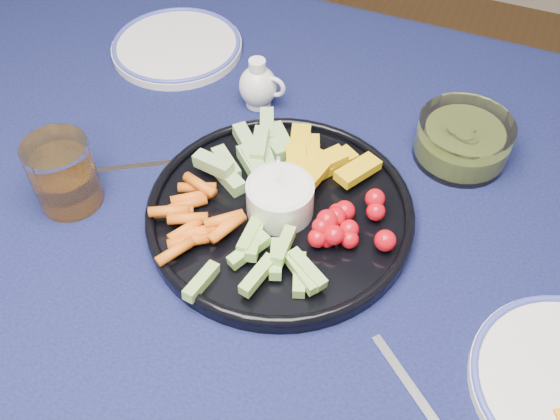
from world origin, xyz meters
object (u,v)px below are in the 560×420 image
at_px(crudite_platter, 279,207).
at_px(juice_tumbler, 65,177).
at_px(dining_table, 246,242).
at_px(creamer_pitcher, 258,86).
at_px(pickle_bowl, 462,141).
at_px(side_plate_extra, 177,46).

bearing_deg(crudite_platter, juice_tumbler, -163.50).
bearing_deg(dining_table, creamer_pitcher, 108.14).
height_order(dining_table, pickle_bowl, pickle_bowl).
relative_size(crudite_platter, pickle_bowl, 2.63).
bearing_deg(pickle_bowl, creamer_pitcher, -178.82).
relative_size(dining_table, juice_tumbler, 16.21).
bearing_deg(creamer_pitcher, pickle_bowl, 1.18).
distance_m(crudite_platter, juice_tumbler, 0.29).
xyz_separation_m(creamer_pitcher, pickle_bowl, (0.32, 0.01, -0.01)).
bearing_deg(pickle_bowl, juice_tumbler, -148.18).
xyz_separation_m(crudite_platter, side_plate_extra, (-0.31, 0.28, -0.01)).
xyz_separation_m(crudite_platter, pickle_bowl, (0.20, 0.21, 0.01)).
bearing_deg(creamer_pitcher, side_plate_extra, 158.35).
xyz_separation_m(pickle_bowl, side_plate_extra, (-0.51, 0.07, -0.02)).
bearing_deg(crudite_platter, side_plate_extra, 137.90).
distance_m(creamer_pitcher, juice_tumbler, 0.33).
relative_size(crudite_platter, juice_tumbler, 3.50).
height_order(creamer_pitcher, pickle_bowl, creamer_pitcher).
bearing_deg(pickle_bowl, crudite_platter, -133.04).
bearing_deg(dining_table, pickle_bowl, 39.51).
relative_size(pickle_bowl, side_plate_extra, 0.60).
relative_size(juice_tumbler, side_plate_extra, 0.45).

